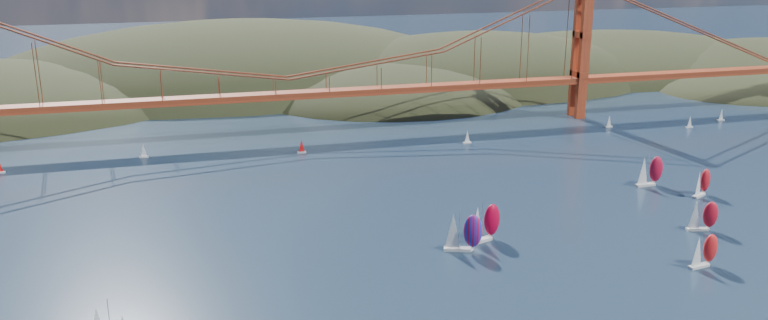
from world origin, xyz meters
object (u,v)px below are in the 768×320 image
Objects in this scene: racer_1 at (704,250)px; racer_rwb at (462,231)px; racer_2 at (702,215)px; racer_4 at (702,182)px; racer_3 at (649,170)px; racer_0 at (484,222)px.

racer_rwb is (-49.71, 22.74, 0.87)m from racer_1.
racer_1 is 54.67m from racer_rwb.
racer_2 is 1.00× the size of racer_4.
racer_3 reaches higher than racer_2.
racer_rwb reaches higher than racer_4.
racer_1 is at bearing -113.27° from racer_2.
racer_4 is (73.69, 14.86, -0.77)m from racer_0.
racer_3 is 0.97× the size of racer_rwb.
racer_4 is 0.84× the size of racer_rwb.
racer_2 is at bearing -25.62° from racer_0.
racer_0 is 1.19× the size of racer_4.
racer_rwb reaches higher than racer_2.
racer_1 is 0.98× the size of racer_2.
racer_4 is (9.20, -12.12, -0.67)m from racer_3.
racer_1 is 52.28m from racer_4.
racer_rwb is at bearing -170.06° from racer_2.
racer_2 is (56.49, -8.01, -0.76)m from racer_0.
racer_1 is (42.39, -27.01, -0.84)m from racer_0.
racer_0 is 1.02× the size of racer_3.
racer_rwb is at bearing 145.74° from racer_1.
racer_0 reaches higher than racer_4.
racer_rwb is (-7.31, -4.27, 0.04)m from racer_0.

